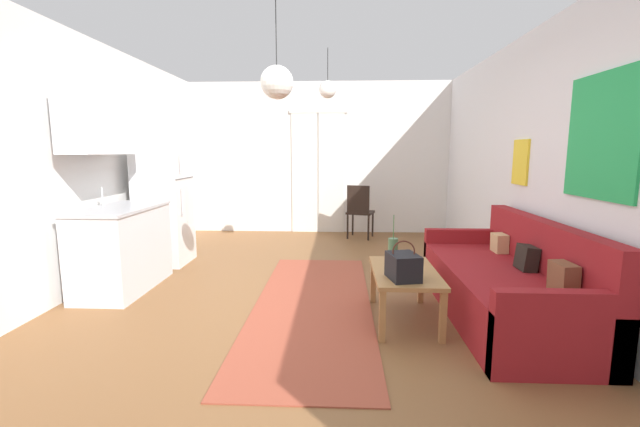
# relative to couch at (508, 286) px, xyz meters

# --- Properties ---
(ground_plane) EXTENTS (5.27, 8.38, 0.10)m
(ground_plane) POSITION_rel_couch_xyz_m (-1.90, 0.00, -0.33)
(ground_plane) COLOR brown
(wall_back) EXTENTS (4.87, 0.13, 2.70)m
(wall_back) POSITION_rel_couch_xyz_m (-1.90, 3.94, 1.06)
(wall_back) COLOR white
(wall_back) RESTS_ON ground_plane
(wall_right) EXTENTS (0.12, 7.98, 2.70)m
(wall_right) POSITION_rel_couch_xyz_m (0.48, -0.00, 1.07)
(wall_right) COLOR silver
(wall_right) RESTS_ON ground_plane
(wall_left) EXTENTS (0.12, 7.98, 2.70)m
(wall_left) POSITION_rel_couch_xyz_m (-4.28, 0.00, 1.07)
(wall_left) COLOR white
(wall_left) RESTS_ON ground_plane
(area_rug) EXTENTS (1.11, 3.25, 0.01)m
(area_rug) POSITION_rel_couch_xyz_m (-1.77, 0.20, -0.28)
(area_rug) COLOR #9E4733
(area_rug) RESTS_ON ground_plane
(couch) EXTENTS (0.89, 2.20, 0.88)m
(couch) POSITION_rel_couch_xyz_m (0.00, 0.00, 0.00)
(couch) COLOR maroon
(couch) RESTS_ON ground_plane
(coffee_table) EXTENTS (0.55, 0.95, 0.45)m
(coffee_table) POSITION_rel_couch_xyz_m (-0.94, -0.12, 0.11)
(coffee_table) COLOR #A87542
(coffee_table) RESTS_ON ground_plane
(bamboo_vase) EXTENTS (0.09, 0.09, 0.44)m
(bamboo_vase) POSITION_rel_couch_xyz_m (-1.01, 0.16, 0.28)
(bamboo_vase) COLOR #47704C
(bamboo_vase) RESTS_ON coffee_table
(handbag) EXTENTS (0.28, 0.33, 0.32)m
(handbag) POSITION_rel_couch_xyz_m (-1.00, -0.37, 0.28)
(handbag) COLOR black
(handbag) RESTS_ON coffee_table
(refrigerator) EXTENTS (0.61, 0.63, 1.59)m
(refrigerator) POSITION_rel_couch_xyz_m (-3.82, 1.64, 0.52)
(refrigerator) COLOR white
(refrigerator) RESTS_ON ground_plane
(kitchen_counter) EXTENTS (0.61, 1.18, 2.09)m
(kitchen_counter) POSITION_rel_couch_xyz_m (-3.87, 0.58, 0.51)
(kitchen_counter) COLOR silver
(kitchen_counter) RESTS_ON ground_plane
(accent_chair) EXTENTS (0.52, 0.50, 0.92)m
(accent_chair) POSITION_rel_couch_xyz_m (-1.17, 3.31, 0.23)
(accent_chair) COLOR black
(accent_chair) RESTS_ON ground_plane
(pendant_lamp_near) EXTENTS (0.28, 0.28, 0.80)m
(pendant_lamp_near) POSITION_rel_couch_xyz_m (-2.04, -0.10, 1.76)
(pendant_lamp_near) COLOR black
(pendant_lamp_far) EXTENTS (0.21, 0.21, 0.59)m
(pendant_lamp_far) POSITION_rel_couch_xyz_m (-1.67, 1.54, 1.94)
(pendant_lamp_far) COLOR black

